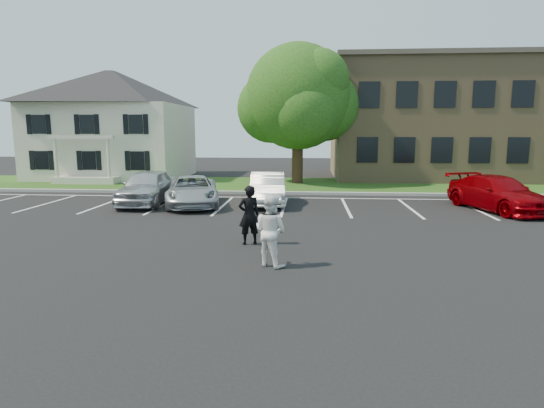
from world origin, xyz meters
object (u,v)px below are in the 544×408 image
object	(u,v)px
man_white_shirt	(270,231)
car_silver_minivan	(192,191)
house	(113,125)
car_red_compact	(498,193)
office_building	(489,120)
tree	(299,99)
car_white_sedan	(268,189)
man_black_suit	(249,215)
car_silver_west	(147,187)

from	to	relation	value
man_white_shirt	car_silver_minivan	bearing A→B (deg)	-33.09
house	man_white_shirt	size ratio (longest dim) A/B	5.65
house	car_red_compact	world-z (taller)	house
car_red_compact	car_silver_minivan	bearing A→B (deg)	160.92
office_building	car_red_compact	world-z (taller)	office_building
man_white_shirt	car_silver_minivan	xyz separation A→B (m)	(-4.33, 9.06, -0.23)
tree	man_white_shirt	size ratio (longest dim) A/B	4.83
car_white_sedan	car_red_compact	distance (m)	10.05
man_black_suit	car_white_sedan	xyz separation A→B (m)	(-0.11, 7.60, -0.16)
tree	man_black_suit	xyz separation A→B (m)	(-1.17, -15.97, -4.45)
house	office_building	size ratio (longest dim) A/B	0.46
house	tree	size ratio (longest dim) A/B	1.17
office_building	tree	xyz separation A→B (m)	(-13.53, -4.98, 1.19)
tree	car_silver_west	bearing A→B (deg)	-127.97
tree	car_silver_west	world-z (taller)	tree
car_red_compact	man_white_shirt	bearing A→B (deg)	-153.92
tree	house	bearing A→B (deg)	167.61
man_white_shirt	car_silver_west	xyz separation A→B (m)	(-6.53, 9.32, -0.10)
car_silver_minivan	car_red_compact	size ratio (longest dim) A/B	0.96
car_silver_west	car_silver_minivan	world-z (taller)	car_silver_west
tree	car_silver_minivan	distance (m)	11.23
office_building	car_red_compact	bearing A→B (deg)	-108.56
man_white_shirt	car_red_compact	distance (m)	12.67
car_silver_west	car_white_sedan	size ratio (longest dim) A/B	1.06
car_white_sedan	office_building	bearing A→B (deg)	37.63
office_building	car_silver_minivan	world-z (taller)	office_building
man_black_suit	house	bearing A→B (deg)	-78.97
man_black_suit	man_white_shirt	world-z (taller)	man_white_shirt
house	car_silver_west	xyz separation A→B (m)	(6.60, -11.77, -3.02)
office_building	car_silver_west	world-z (taller)	office_building
tree	car_white_sedan	world-z (taller)	tree
office_building	tree	distance (m)	14.46
office_building	tree	bearing A→B (deg)	-159.79
man_white_shirt	man_black_suit	bearing A→B (deg)	-37.88
car_silver_west	car_red_compact	bearing A→B (deg)	-3.98
car_silver_west	car_white_sedan	distance (m)	5.61
tree	man_black_suit	bearing A→B (deg)	-94.19
tree	office_building	bearing A→B (deg)	20.21
car_silver_minivan	car_white_sedan	xyz separation A→B (m)	(3.40, 0.71, 0.06)
man_black_suit	car_silver_minivan	distance (m)	7.74
house	car_white_sedan	size ratio (longest dim) A/B	2.31
tree	car_white_sedan	distance (m)	9.64
car_silver_minivan	man_black_suit	bearing A→B (deg)	-76.87
man_white_shirt	car_silver_minivan	world-z (taller)	man_white_shirt
office_building	man_white_shirt	world-z (taller)	office_building
office_building	man_black_suit	world-z (taller)	office_building
man_white_shirt	car_silver_west	distance (m)	11.38
car_silver_minivan	tree	bearing A→B (deg)	48.91
car_silver_minivan	car_silver_west	bearing A→B (deg)	159.26
office_building	man_white_shirt	xyz separation A→B (m)	(-13.88, -23.11, -3.25)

